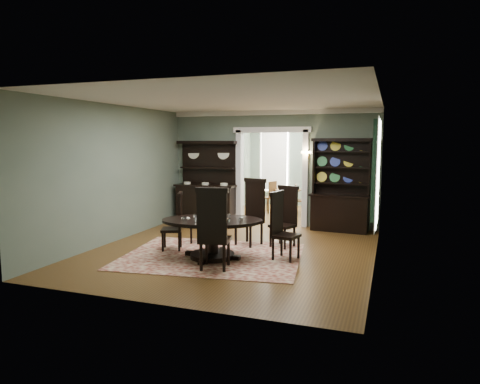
% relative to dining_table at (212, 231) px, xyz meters
% --- Properties ---
extents(room, '(5.51, 6.01, 3.01)m').
position_rel_dining_table_xyz_m(room, '(0.17, 0.66, 1.06)').
color(room, brown).
rests_on(room, ground).
extents(parlor, '(3.51, 3.50, 3.01)m').
position_rel_dining_table_xyz_m(parlor, '(0.17, 6.15, 1.00)').
color(parlor, brown).
rests_on(parlor, ground).
extents(doorway_trim, '(2.08, 0.25, 2.57)m').
position_rel_dining_table_xyz_m(doorway_trim, '(0.17, 3.62, 1.10)').
color(doorway_trim, white).
rests_on(doorway_trim, floor).
extents(right_window, '(0.15, 1.47, 2.12)m').
position_rel_dining_table_xyz_m(right_window, '(2.86, 1.55, 1.08)').
color(right_window, white).
rests_on(right_window, wall_right).
extents(wall_sconce, '(0.27, 0.21, 0.21)m').
position_rel_dining_table_xyz_m(wall_sconce, '(1.12, 3.46, 1.37)').
color(wall_sconce, gold).
rests_on(wall_sconce, back_wall_right).
extents(rug, '(3.66, 3.04, 0.01)m').
position_rel_dining_table_xyz_m(rug, '(-0.05, 0.11, -0.51)').
color(rug, maroon).
rests_on(rug, floor).
extents(dining_table, '(2.16, 2.16, 0.75)m').
position_rel_dining_table_xyz_m(dining_table, '(0.00, 0.00, 0.00)').
color(dining_table, black).
rests_on(dining_table, rug).
extents(centerpiece, '(1.24, 0.80, 0.20)m').
position_rel_dining_table_xyz_m(centerpiece, '(0.08, 0.03, 0.29)').
color(centerpiece, silver).
rests_on(centerpiece, dining_table).
extents(chair_far_left, '(0.47, 0.45, 1.22)m').
position_rel_dining_table_xyz_m(chair_far_left, '(-0.69, 1.14, 0.12)').
color(chair_far_left, black).
rests_on(chair_far_left, rug).
extents(chair_far_mid, '(0.66, 0.64, 1.42)m').
position_rel_dining_table_xyz_m(chair_far_mid, '(0.37, 1.32, 0.23)').
color(chair_far_mid, black).
rests_on(chair_far_mid, rug).
extents(chair_far_right, '(0.60, 0.58, 1.28)m').
position_rel_dining_table_xyz_m(chair_far_right, '(1.08, 1.38, 0.15)').
color(chair_far_right, black).
rests_on(chair_far_right, rug).
extents(chair_end_left, '(0.55, 0.56, 1.18)m').
position_rel_dining_table_xyz_m(chair_end_left, '(-0.93, 0.33, 0.10)').
color(chair_end_left, black).
rests_on(chair_end_left, rug).
extents(chair_end_right, '(0.54, 0.56, 1.28)m').
position_rel_dining_table_xyz_m(chair_end_right, '(1.23, 0.38, 0.15)').
color(chair_end_right, black).
rests_on(chair_end_right, rug).
extents(chair_near, '(0.62, 0.59, 1.44)m').
position_rel_dining_table_xyz_m(chair_near, '(0.33, -0.71, 0.24)').
color(chair_near, black).
rests_on(chair_near, rug).
extents(sideboard, '(1.68, 0.60, 2.22)m').
position_rel_dining_table_xyz_m(sideboard, '(-1.60, 3.36, 0.25)').
color(sideboard, black).
rests_on(sideboard, floor).
extents(welsh_dresser, '(1.49, 0.64, 2.28)m').
position_rel_dining_table_xyz_m(welsh_dresser, '(1.99, 3.37, 0.30)').
color(welsh_dresser, black).
rests_on(welsh_dresser, floor).
extents(parlor_table, '(0.80, 0.80, 0.74)m').
position_rel_dining_table_xyz_m(parlor_table, '(0.19, 5.40, -0.03)').
color(parlor_table, '#543318').
rests_on(parlor_table, parlor_floor).
extents(parlor_chair_left, '(0.47, 0.46, 0.99)m').
position_rel_dining_table_xyz_m(parlor_chair_left, '(-0.36, 5.34, 0.01)').
color(parlor_chair_left, '#543318').
rests_on(parlor_chair_left, parlor_floor).
extents(parlor_chair_right, '(0.41, 0.40, 0.93)m').
position_rel_dining_table_xyz_m(parlor_chair_right, '(0.59, 5.25, -0.02)').
color(parlor_chair_right, '#543318').
rests_on(parlor_chair_right, parlor_floor).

